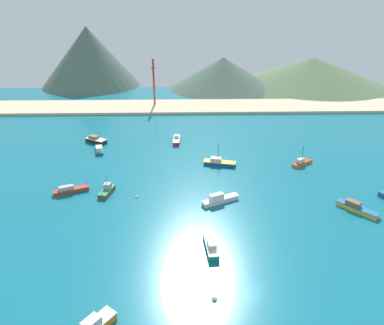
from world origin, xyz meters
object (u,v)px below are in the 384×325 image
object	(u,v)px
fishing_boat_3	(107,190)
fishing_boat_7	(99,150)
fishing_boat_2	(70,190)
buoy_2	(214,299)
fishing_boat_0	(302,162)
fishing_boat_8	(219,199)
fishing_boat_11	(219,162)
fishing_boat_5	(177,140)
fishing_boat_4	(211,246)
fishing_boat_10	(96,140)
buoy_1	(136,197)
fishing_boat_1	(356,208)
radio_tower	(154,83)

from	to	relation	value
fishing_boat_3	fishing_boat_7	xyz separation A→B (m)	(-8.44, 29.70, -0.06)
fishing_boat_2	buoy_2	distance (m)	53.21
fishing_boat_0	fishing_boat_3	size ratio (longest dim) A/B	1.10
fishing_boat_8	buoy_2	xyz separation A→B (m)	(-4.06, -32.85, -0.77)
fishing_boat_2	fishing_boat_8	distance (m)	40.64
buoy_2	fishing_boat_11	bearing A→B (deg)	83.74
fishing_boat_0	fishing_boat_5	bearing A→B (deg)	152.00
fishing_boat_8	fishing_boat_4	bearing A→B (deg)	-100.70
fishing_boat_10	fishing_boat_7	bearing A→B (deg)	-70.74
fishing_boat_5	buoy_1	world-z (taller)	fishing_boat_5
fishing_boat_3	fishing_boat_4	world-z (taller)	fishing_boat_3
fishing_boat_4	fishing_boat_7	bearing A→B (deg)	122.66
buoy_1	fishing_boat_10	bearing A→B (deg)	115.67
fishing_boat_1	radio_tower	distance (m)	114.93
fishing_boat_4	fishing_boat_10	bearing A→B (deg)	120.91
fishing_boat_3	fishing_boat_11	xyz separation A→B (m)	(32.21, 17.68, -0.01)
fishing_boat_0	buoy_2	bearing A→B (deg)	-120.41
fishing_boat_3	buoy_1	bearing A→B (deg)	-16.60
fishing_boat_10	fishing_boat_8	bearing A→B (deg)	-46.86
fishing_boat_3	fishing_boat_11	world-z (taller)	fishing_boat_11
fishing_boat_1	fishing_boat_10	distance (m)	90.19
fishing_boat_7	fishing_boat_8	xyz separation A→B (m)	(38.53, -35.35, 0.13)
fishing_boat_7	fishing_boat_8	size ratio (longest dim) A/B	0.84
fishing_boat_7	fishing_boat_4	bearing A→B (deg)	-57.34
fishing_boat_11	fishing_boat_3	bearing A→B (deg)	-151.24
fishing_boat_10	fishing_boat_0	bearing A→B (deg)	-17.22
fishing_boat_1	fishing_boat_11	world-z (taller)	fishing_boat_11
fishing_boat_3	fishing_boat_10	world-z (taller)	fishing_boat_3
fishing_boat_7	fishing_boat_10	distance (m)	9.74
fishing_boat_8	buoy_1	size ratio (longest dim) A/B	13.20
fishing_boat_8	fishing_boat_10	world-z (taller)	fishing_boat_8
fishing_boat_7	radio_tower	world-z (taller)	radio_tower
fishing_boat_8	fishing_boat_11	bearing A→B (deg)	84.83
fishing_boat_11	fishing_boat_4	bearing A→B (deg)	-97.68
fishing_boat_1	fishing_boat_0	bearing A→B (deg)	100.43
fishing_boat_5	fishing_boat_8	world-z (taller)	fishing_boat_8
fishing_boat_7	fishing_boat_11	distance (m)	42.39
fishing_boat_2	fishing_boat_5	world-z (taller)	fishing_boat_5
fishing_boat_4	buoy_1	bearing A→B (deg)	129.28
fishing_boat_4	fishing_boat_10	world-z (taller)	fishing_boat_10
fishing_boat_4	fishing_boat_10	distance (m)	74.22
fishing_boat_8	fishing_boat_1	bearing A→B (deg)	-8.30
fishing_boat_2	buoy_1	xyz separation A→B (m)	(18.28, -3.03, -0.69)
fishing_boat_2	fishing_boat_11	xyz separation A→B (m)	(42.27, 17.09, 0.04)
fishing_boat_11	buoy_1	world-z (taller)	fishing_boat_11
fishing_boat_11	buoy_2	bearing A→B (deg)	-96.26
fishing_boat_1	fishing_boat_5	size ratio (longest dim) A/B	1.08
fishing_boat_0	buoy_1	distance (m)	54.12
fishing_boat_1	fishing_boat_4	world-z (taller)	fishing_boat_4
fishing_boat_10	radio_tower	xyz separation A→B (m)	(18.41, 49.73, 10.90)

